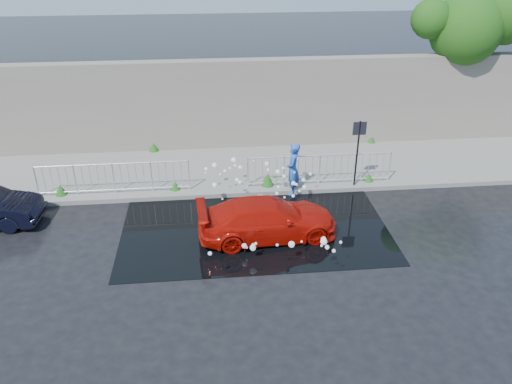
# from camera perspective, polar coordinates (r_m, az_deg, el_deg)

# --- Properties ---
(ground) EXTENTS (90.00, 90.00, 0.00)m
(ground) POSITION_cam_1_polar(r_m,az_deg,el_deg) (14.47, -1.78, -6.05)
(ground) COLOR black
(ground) RESTS_ON ground
(pavement) EXTENTS (30.00, 4.00, 0.15)m
(pavement) POSITION_cam_1_polar(r_m,az_deg,el_deg) (18.79, -2.89, 2.63)
(pavement) COLOR slate
(pavement) RESTS_ON ground
(curb) EXTENTS (30.00, 0.25, 0.16)m
(curb) POSITION_cam_1_polar(r_m,az_deg,el_deg) (17.00, -2.52, -0.21)
(curb) COLOR slate
(curb) RESTS_ON ground
(retaining_wall) EXTENTS (30.00, 0.60, 3.50)m
(retaining_wall) POSITION_cam_1_polar(r_m,az_deg,el_deg) (20.17, -3.36, 9.99)
(retaining_wall) COLOR #6E675C
(retaining_wall) RESTS_ON pavement
(puddle) EXTENTS (8.00, 5.00, 0.01)m
(puddle) POSITION_cam_1_polar(r_m,az_deg,el_deg) (15.34, -0.19, -3.86)
(puddle) COLOR black
(puddle) RESTS_ON ground
(sign_post) EXTENTS (0.45, 0.06, 2.50)m
(sign_post) POSITION_cam_1_polar(r_m,az_deg,el_deg) (17.10, 11.60, 5.48)
(sign_post) COLOR black
(sign_post) RESTS_ON ground
(tree) EXTENTS (5.02, 2.85, 6.45)m
(tree) POSITION_cam_1_polar(r_m,az_deg,el_deg) (22.38, 23.99, 17.26)
(tree) COLOR #332114
(tree) RESTS_ON ground
(railing_left) EXTENTS (5.05, 0.05, 1.10)m
(railing_left) POSITION_cam_1_polar(r_m,az_deg,el_deg) (17.31, -15.97, 1.64)
(railing_left) COLOR silver
(railing_left) RESTS_ON pavement
(railing_right) EXTENTS (5.05, 0.05, 1.10)m
(railing_right) POSITION_cam_1_polar(r_m,az_deg,el_deg) (17.41, 7.28, 2.70)
(railing_right) COLOR silver
(railing_right) RESTS_ON pavement
(weeds) EXTENTS (12.17, 3.93, 0.46)m
(weeds) POSITION_cam_1_polar(r_m,az_deg,el_deg) (18.10, -3.91, 2.46)
(weeds) COLOR #1D4312
(weeds) RESTS_ON pavement
(water_spray) EXTENTS (3.57, 5.69, 0.97)m
(water_spray) POSITION_cam_1_polar(r_m,az_deg,el_deg) (15.45, 0.94, -0.51)
(water_spray) COLOR white
(water_spray) RESTS_ON ground
(red_car) EXTENTS (4.19, 1.98, 1.18)m
(red_car) POSITION_cam_1_polar(r_m,az_deg,el_deg) (14.55, 1.35, -3.08)
(red_car) COLOR #AC0F06
(red_car) RESTS_ON ground
(person) EXTENTS (0.60, 0.76, 1.82)m
(person) POSITION_cam_1_polar(r_m,az_deg,el_deg) (16.84, 4.25, 2.61)
(person) COLOR blue
(person) RESTS_ON ground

